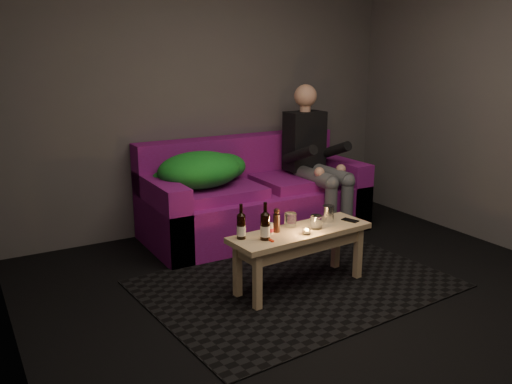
# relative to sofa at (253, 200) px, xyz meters

# --- Properties ---
(floor) EXTENTS (4.50, 4.50, 0.00)m
(floor) POSITION_rel_sofa_xyz_m (-0.26, -1.82, -0.32)
(floor) COLOR black
(floor) RESTS_ON ground
(room) EXTENTS (4.50, 4.50, 4.50)m
(room) POSITION_rel_sofa_xyz_m (-0.26, -1.35, 1.32)
(room) COLOR silver
(room) RESTS_ON ground
(rug) EXTENTS (2.31, 1.76, 0.01)m
(rug) POSITION_rel_sofa_xyz_m (-0.32, -1.22, -0.32)
(rug) COLOR black
(rug) RESTS_ON floor
(sofa) EXTENTS (2.09, 0.94, 0.90)m
(sofa) POSITION_rel_sofa_xyz_m (0.00, 0.00, 0.00)
(sofa) COLOR #801167
(sofa) RESTS_ON floor
(green_blanket) EXTENTS (0.92, 0.63, 0.31)m
(green_blanket) POSITION_rel_sofa_xyz_m (-0.52, -0.01, 0.35)
(green_blanket) COLOR #188625
(green_blanket) RESTS_ON sofa
(person) EXTENTS (0.38, 0.87, 1.39)m
(person) POSITION_rel_sofa_xyz_m (0.58, -0.17, 0.40)
(person) COLOR black
(person) RESTS_ON sofa
(coffee_table) EXTENTS (1.12, 0.43, 0.45)m
(coffee_table) POSITION_rel_sofa_xyz_m (-0.32, -1.27, 0.04)
(coffee_table) COLOR tan
(coffee_table) RESTS_ON rug
(beer_bottle_a) EXTENTS (0.06, 0.06, 0.25)m
(beer_bottle_a) POSITION_rel_sofa_xyz_m (-0.78, -1.22, 0.22)
(beer_bottle_a) COLOR black
(beer_bottle_a) RESTS_ON coffee_table
(beer_bottle_b) EXTENTS (0.07, 0.07, 0.27)m
(beer_bottle_b) POSITION_rel_sofa_xyz_m (-0.65, -1.32, 0.22)
(beer_bottle_b) COLOR black
(beer_bottle_b) RESTS_ON coffee_table
(salt_shaker) EXTENTS (0.05, 0.05, 0.08)m
(salt_shaker) POSITION_rel_sofa_xyz_m (-0.55, -1.23, 0.16)
(salt_shaker) COLOR silver
(salt_shaker) RESTS_ON coffee_table
(pepper_mill) EXTENTS (0.06, 0.06, 0.13)m
(pepper_mill) POSITION_rel_sofa_xyz_m (-0.50, -1.22, 0.19)
(pepper_mill) COLOR black
(pepper_mill) RESTS_ON coffee_table
(tumbler_back) EXTENTS (0.09, 0.09, 0.11)m
(tumbler_back) POSITION_rel_sofa_xyz_m (-0.35, -1.17, 0.18)
(tumbler_back) COLOR white
(tumbler_back) RESTS_ON coffee_table
(tealight) EXTENTS (0.05, 0.05, 0.04)m
(tealight) POSITION_rel_sofa_xyz_m (-0.34, -1.37, 0.14)
(tealight) COLOR white
(tealight) RESTS_ON coffee_table
(tumbler_front) EXTENTS (0.09, 0.09, 0.10)m
(tumbler_front) POSITION_rel_sofa_xyz_m (-0.21, -1.30, 0.17)
(tumbler_front) COLOR white
(tumbler_front) RESTS_ON coffee_table
(steel_cup) EXTENTS (0.09, 0.09, 0.12)m
(steel_cup) POSITION_rel_sofa_xyz_m (-0.02, -1.20, 0.18)
(steel_cup) COLOR silver
(steel_cup) RESTS_ON coffee_table
(smartphone) EXTENTS (0.10, 0.14, 0.01)m
(smartphone) POSITION_rel_sofa_xyz_m (0.13, -1.28, 0.13)
(smartphone) COLOR black
(smartphone) RESTS_ON coffee_table
(red_lighter) EXTENTS (0.02, 0.06, 0.01)m
(red_lighter) POSITION_rel_sofa_xyz_m (-0.63, -1.36, 0.13)
(red_lighter) COLOR red
(red_lighter) RESTS_ON coffee_table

